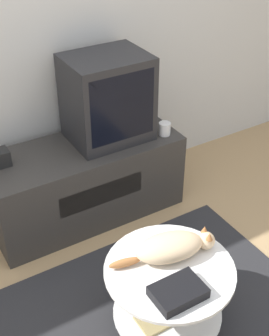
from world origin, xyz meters
TOP-DOWN VIEW (x-y plane):
  - ground_plane at (0.00, 0.00)m, footprint 12.00×12.00m
  - wall_back at (0.00, 1.40)m, footprint 8.00×0.05m
  - rug at (0.00, 0.00)m, footprint 1.78×1.34m
  - tv_stand at (0.14, 1.06)m, footprint 1.27×0.50m
  - tv at (0.35, 1.09)m, footprint 0.50×0.39m
  - speaker at (-0.36, 1.12)m, footprint 0.10×0.10m
  - mug at (0.68, 0.92)m, footprint 0.08×0.08m
  - coffee_table at (0.09, -0.00)m, footprint 0.64×0.64m
  - dvd_box at (0.02, -0.16)m, footprint 0.24×0.17m
  - cat at (0.14, 0.07)m, footprint 0.55×0.25m

SIDE VIEW (x-z plane):
  - ground_plane at x=0.00m, z-range 0.00..0.00m
  - rug at x=0.00m, z-range 0.00..0.02m
  - coffee_table at x=0.09m, z-range 0.06..0.47m
  - tv_stand at x=0.14m, z-range 0.00..0.53m
  - dvd_box at x=0.02m, z-range 0.42..0.47m
  - cat at x=0.14m, z-range 0.42..0.54m
  - mug at x=0.68m, z-range 0.53..0.61m
  - speaker at x=-0.36m, z-range 0.53..0.63m
  - tv at x=0.35m, z-range 0.53..1.08m
  - wall_back at x=0.00m, z-range 0.00..2.60m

